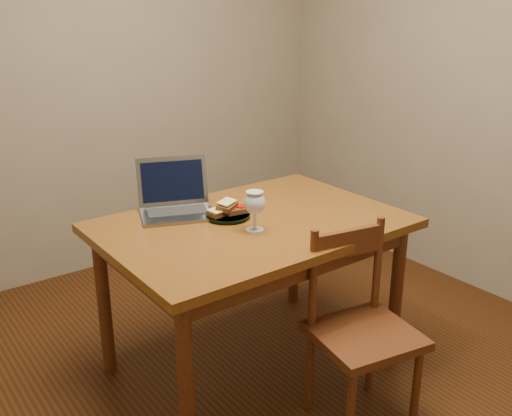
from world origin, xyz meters
TOP-DOWN VIEW (x-y plane):
  - floor at (0.00, 0.00)m, footprint 3.20×3.20m
  - back_wall at (0.00, 1.61)m, footprint 3.20×0.02m
  - right_wall at (1.61, 0.00)m, footprint 0.02×3.20m
  - table at (0.02, 0.09)m, footprint 1.30×0.90m
  - chair at (0.15, -0.47)m, footprint 0.45×0.44m
  - plate at (-0.04, 0.19)m, footprint 0.20×0.20m
  - sandwich_cheese at (-0.08, 0.20)m, footprint 0.11×0.07m
  - sandwich_tomato at (-0.00, 0.18)m, footprint 0.11×0.08m
  - sandwich_top at (-0.04, 0.19)m, footprint 0.12×0.11m
  - milk_glass at (-0.04, -0.01)m, footprint 0.09×0.09m
  - laptop at (-0.19, 0.40)m, footprint 0.41×0.40m

SIDE VIEW (x-z plane):
  - floor at x=0.00m, z-range -0.02..0.00m
  - chair at x=0.15m, z-range 0.24..0.66m
  - table at x=0.02m, z-range 0.28..1.02m
  - plate at x=-0.04m, z-range 0.74..0.76m
  - sandwich_tomato at x=0.00m, z-range 0.76..0.79m
  - sandwich_cheese at x=-0.08m, z-range 0.76..0.79m
  - sandwich_top at x=-0.04m, z-range 0.78..0.81m
  - laptop at x=-0.19m, z-range 0.68..0.92m
  - milk_glass at x=-0.04m, z-range 0.74..0.92m
  - back_wall at x=0.00m, z-range 0.00..2.60m
  - right_wall at x=1.61m, z-range 0.00..2.60m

